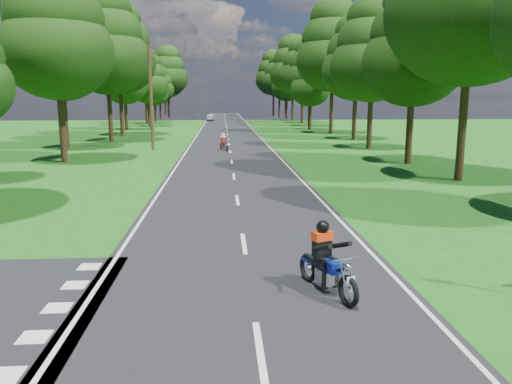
{
  "coord_description": "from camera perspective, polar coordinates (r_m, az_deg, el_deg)",
  "views": [
    {
      "loc": [
        -0.56,
        -11.41,
        4.04
      ],
      "look_at": [
        0.47,
        4.0,
        1.1
      ],
      "focal_mm": 35.0,
      "sensor_mm": 36.0,
      "label": 1
    }
  ],
  "objects": [
    {
      "name": "treeline",
      "position": [
        71.62,
        -2.31,
        14.13
      ],
      "size": [
        40.0,
        115.35,
        14.78
      ],
      "color": "black",
      "rests_on": "ground"
    },
    {
      "name": "main_road",
      "position": [
        61.54,
        -3.34,
        7.0
      ],
      "size": [
        7.0,
        140.0,
        0.02
      ],
      "primitive_type": "cube",
      "color": "black",
      "rests_on": "ground"
    },
    {
      "name": "distant_car",
      "position": [
        88.05,
        -5.22,
        8.53
      ],
      "size": [
        1.74,
        3.89,
        1.3
      ],
      "primitive_type": "imported",
      "rotation": [
        0.0,
        0.0,
        -0.05
      ],
      "color": "silver",
      "rests_on": "main_road"
    },
    {
      "name": "road_markings",
      "position": [
        59.67,
        -3.45,
        6.89
      ],
      "size": [
        7.4,
        140.0,
        0.01
      ],
      "color": "silver",
      "rests_on": "main_road"
    },
    {
      "name": "rider_far_red",
      "position": [
        38.57,
        -3.69,
        5.76
      ],
      "size": [
        0.98,
        1.68,
        1.33
      ],
      "primitive_type": null,
      "rotation": [
        0.0,
        0.0,
        0.3
      ],
      "color": "#98210B",
      "rests_on": "main_road"
    },
    {
      "name": "telegraph_pole",
      "position": [
        39.78,
        -11.91,
        10.59
      ],
      "size": [
        1.2,
        0.26,
        8.0
      ],
      "color": "#382616",
      "rests_on": "ground"
    },
    {
      "name": "rider_near_blue",
      "position": [
        10.46,
        8.17,
        -7.48
      ],
      "size": [
        1.23,
        1.92,
        1.52
      ],
      "primitive_type": null,
      "rotation": [
        0.0,
        0.0,
        0.37
      ],
      "color": "navy",
      "rests_on": "main_road"
    },
    {
      "name": "ground",
      "position": [
        12.11,
        -0.99,
        -8.7
      ],
      "size": [
        160.0,
        160.0,
        0.0
      ],
      "primitive_type": "plane",
      "color": "#1A5513",
      "rests_on": "ground"
    }
  ]
}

